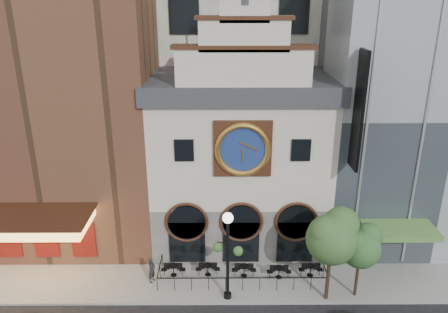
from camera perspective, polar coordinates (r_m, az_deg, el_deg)
ground at (r=27.63m, az=2.56°, el=-18.80°), size 120.00×120.00×0.00m
sidewalk at (r=29.56m, az=2.32°, el=-15.62°), size 44.00×5.00×0.15m
clock_building at (r=31.14m, az=2.07°, el=0.18°), size 12.60×8.78×18.65m
theater_building at (r=33.79m, az=-20.99°, el=10.85°), size 14.00×15.60×25.00m
retail_building at (r=35.23m, az=23.77°, el=6.71°), size 14.00×14.40×20.00m
cafe_railing at (r=29.25m, az=2.34°, el=-14.79°), size 10.60×2.60×0.90m
bistro_0 at (r=29.60m, az=-6.63°, el=-14.42°), size 1.58×0.68×0.90m
bistro_1 at (r=29.47m, az=-2.12°, el=-14.46°), size 1.58×0.68×0.90m
bistro_2 at (r=29.39m, az=2.63°, el=-14.56°), size 1.58×0.68×0.90m
bistro_3 at (r=29.43m, az=7.19°, el=-14.67°), size 1.58×0.68×0.90m
bistro_4 at (r=29.94m, az=11.24°, el=-14.27°), size 1.58×0.68×0.90m
pedestrian at (r=29.03m, az=-9.42°, el=-14.43°), size 0.63×0.73×1.70m
lamppost at (r=25.84m, az=0.49°, el=-11.71°), size 1.78×0.99×5.76m
tree_left at (r=27.34m, az=17.50°, el=-11.00°), size 2.47×2.38×4.75m
tree_right at (r=26.15m, az=14.02°, el=-9.94°), size 3.08×2.97×5.94m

